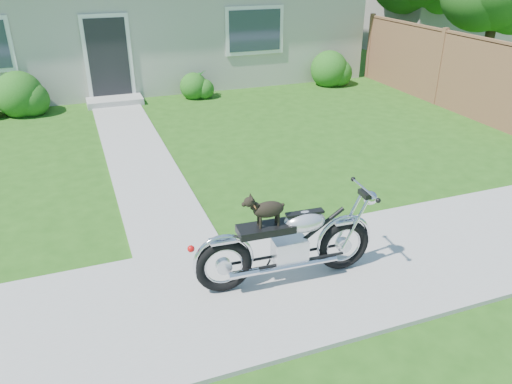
% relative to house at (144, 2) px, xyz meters
% --- Properties ---
extents(ground, '(80.00, 80.00, 0.00)m').
position_rel_house_xyz_m(ground, '(0.00, -11.99, -2.16)').
color(ground, '#235114').
rests_on(ground, ground).
extents(sidewalk, '(24.00, 2.20, 0.04)m').
position_rel_house_xyz_m(sidewalk, '(0.00, -11.99, -2.14)').
color(sidewalk, '#9E9B93').
rests_on(sidewalk, ground).
extents(walkway, '(1.20, 8.00, 0.03)m').
position_rel_house_xyz_m(walkway, '(-1.50, -6.99, -2.14)').
color(walkway, '#9E9B93').
rests_on(walkway, ground).
extents(house, '(12.60, 7.03, 4.50)m').
position_rel_house_xyz_m(house, '(0.00, 0.00, 0.00)').
color(house, '#B4B1A3').
rests_on(house, ground).
extents(fence, '(0.12, 6.62, 1.90)m').
position_rel_house_xyz_m(fence, '(6.30, -6.24, -1.22)').
color(fence, '#915D41').
rests_on(fence, ground).
extents(shrub_row, '(10.33, 1.13, 1.13)m').
position_rel_house_xyz_m(shrub_row, '(-0.53, -3.49, -1.72)').
color(shrub_row, '#225C18').
rests_on(shrub_row, ground).
extents(potted_plant_left, '(0.96, 0.99, 0.84)m').
position_rel_house_xyz_m(potted_plant_left, '(-3.74, -3.44, -1.74)').
color(potted_plant_left, '#195115').
rests_on(potted_plant_left, ground).
extents(potted_plant_right, '(0.53, 0.53, 0.72)m').
position_rel_house_xyz_m(potted_plant_right, '(0.79, -3.44, -1.80)').
color(potted_plant_right, '#1C661D').
rests_on(potted_plant_right, ground).
extents(motorcycle_with_dog, '(2.22, 0.60, 1.16)m').
position_rel_house_xyz_m(motorcycle_with_dog, '(-0.40, -11.99, -1.61)').
color(motorcycle_with_dog, black).
rests_on(motorcycle_with_dog, sidewalk).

